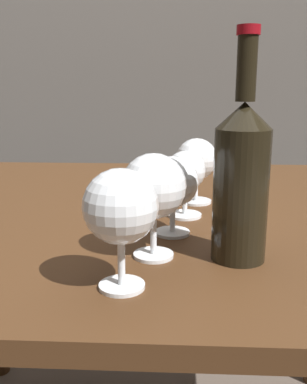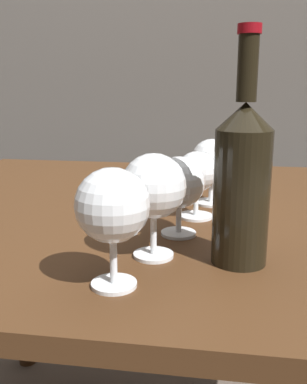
{
  "view_description": "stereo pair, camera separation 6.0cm",
  "coord_description": "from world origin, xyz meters",
  "views": [
    {
      "loc": [
        0.06,
        -0.85,
        0.95
      ],
      "look_at": [
        0.03,
        -0.26,
        0.8
      ],
      "focal_mm": 41.04,
      "sensor_mm": 36.0,
      "label": 1
    },
    {
      "loc": [
        0.12,
        -0.84,
        0.95
      ],
      "look_at": [
        0.03,
        -0.26,
        0.8
      ],
      "focal_mm": 41.04,
      "sensor_mm": 36.0,
      "label": 2
    }
  ],
  "objects": [
    {
      "name": "wine_bottle",
      "position": [
        0.15,
        -0.26,
        0.82
      ],
      "size": [
        0.08,
        0.08,
        0.31
      ],
      "color": "black",
      "rests_on": "dining_table"
    },
    {
      "name": "wine_glass_cabernet",
      "position": [
        0.11,
        0.03,
        0.79
      ],
      "size": [
        0.08,
        0.08,
        0.13
      ],
      "color": "white",
      "rests_on": "dining_table"
    },
    {
      "name": "wine_glass_merlot",
      "position": [
        0.06,
        -0.16,
        0.79
      ],
      "size": [
        0.08,
        0.08,
        0.13
      ],
      "color": "white",
      "rests_on": "dining_table"
    },
    {
      "name": "wine_glass_pinot",
      "position": [
        0.03,
        -0.26,
        0.81
      ],
      "size": [
        0.09,
        0.09,
        0.15
      ],
      "color": "white",
      "rests_on": "dining_table"
    },
    {
      "name": "wine_glass_port",
      "position": [
        0.0,
        -0.36,
        0.8
      ],
      "size": [
        0.09,
        0.09,
        0.15
      ],
      "color": "white",
      "rests_on": "dining_table"
    },
    {
      "name": "wine_glass_chardonnay",
      "position": [
        0.08,
        -0.07,
        0.79
      ],
      "size": [
        0.07,
        0.07,
        0.12
      ],
      "color": "white",
      "rests_on": "dining_table"
    },
    {
      "name": "dining_table",
      "position": [
        0.0,
        0.0,
        0.62
      ],
      "size": [
        1.16,
        0.96,
        0.71
      ],
      "color": "#472B16",
      "rests_on": "ground_plane"
    }
  ]
}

